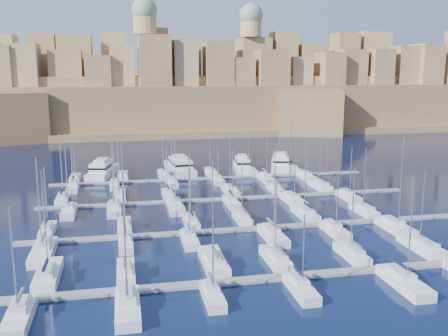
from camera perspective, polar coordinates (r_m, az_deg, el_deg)
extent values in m
plane|color=black|center=(103.59, 1.90, -5.00)|extent=(600.00, 600.00, 0.00)
cube|color=slate|center=(72.79, 8.28, -12.12)|extent=(84.00, 2.00, 0.40)
cube|color=slate|center=(92.43, 3.64, -6.90)|extent=(84.00, 2.00, 0.40)
cube|color=slate|center=(112.93, 0.71, -3.52)|extent=(84.00, 2.00, 0.40)
cube|color=slate|center=(133.92, -1.29, -1.18)|extent=(84.00, 2.00, 0.40)
cube|color=silver|center=(75.28, -19.46, -11.56)|extent=(3.11, 10.37, 1.72)
cube|color=silver|center=(73.88, -19.63, -11.00)|extent=(2.18, 4.67, 0.70)
cylinder|color=#9EA0A8|center=(73.18, -19.81, -5.69)|extent=(0.18, 0.18, 14.07)
cube|color=#0B1639|center=(73.02, -19.74, -10.39)|extent=(0.35, 4.15, 0.35)
cube|color=silver|center=(73.55, -11.14, -11.71)|extent=(2.49, 8.31, 1.62)
cube|color=silver|center=(72.34, -11.17, -11.11)|extent=(1.75, 3.74, 0.70)
cylinder|color=#9EA0A8|center=(71.76, -11.34, -6.94)|extent=(0.18, 0.18, 10.96)
cube|color=#0B1639|center=(71.57, -11.20, -10.46)|extent=(0.35, 3.33, 0.35)
cube|color=silver|center=(75.68, -1.20, -10.77)|extent=(3.21, 10.70, 1.73)
cube|color=silver|center=(74.26, -1.06, -10.20)|extent=(2.25, 4.81, 0.70)
cylinder|color=#9EA0A8|center=(73.53, -1.31, -4.68)|extent=(0.18, 0.18, 14.65)
cube|color=#595B60|center=(73.39, -0.98, -9.58)|extent=(0.35, 4.28, 0.35)
cube|color=silver|center=(77.25, 5.95, -10.39)|extent=(2.81, 9.36, 1.67)
cube|color=silver|center=(75.99, 6.18, -9.81)|extent=(1.97, 4.21, 0.70)
cylinder|color=#9EA0A8|center=(75.57, 5.94, -5.74)|extent=(0.18, 0.18, 11.13)
cube|color=#595B60|center=(75.20, 6.31, -9.18)|extent=(0.35, 3.75, 0.35)
cube|color=silver|center=(81.25, 14.37, -9.60)|extent=(2.57, 8.58, 1.63)
cube|color=silver|center=(80.13, 14.68, -9.02)|extent=(1.80, 3.86, 0.70)
cylinder|color=#9EA0A8|center=(79.38, 14.49, -4.58)|extent=(0.18, 0.18, 12.90)
cube|color=#595B60|center=(79.42, 14.86, -8.41)|extent=(0.35, 3.43, 0.35)
cube|color=silver|center=(87.99, 21.62, -8.39)|extent=(3.10, 10.32, 1.72)
cube|color=silver|center=(86.80, 22.05, -7.85)|extent=(2.17, 4.64, 0.70)
cylinder|color=#9EA0A8|center=(86.48, 21.76, -4.08)|extent=(0.18, 0.18, 11.73)
cube|color=#0B1639|center=(86.08, 22.30, -7.29)|extent=(0.35, 4.13, 0.35)
cube|color=silver|center=(64.92, -22.36, -15.57)|extent=(2.80, 9.33, 1.67)
cube|color=silver|center=(65.24, -22.29, -14.28)|extent=(1.96, 4.20, 0.70)
cylinder|color=#9EA0A8|center=(61.69, -22.94, -9.75)|extent=(0.18, 0.18, 12.75)
cube|color=#595B60|center=(65.23, -22.28, -13.27)|extent=(0.35, 3.73, 0.35)
cube|color=silver|center=(63.45, -10.96, -15.53)|extent=(2.96, 9.86, 1.69)
cube|color=silver|center=(63.81, -11.01, -14.17)|extent=(2.07, 4.44, 0.70)
cylinder|color=#9EA0A8|center=(59.88, -11.23, -8.98)|extent=(0.18, 0.18, 14.06)
cube|color=#595B60|center=(63.82, -11.05, -13.13)|extent=(0.35, 3.94, 0.35)
cube|color=silver|center=(65.29, -1.31, -14.56)|extent=(2.30, 7.67, 1.58)
cube|color=silver|center=(65.48, -1.44, -13.38)|extent=(1.61, 3.45, 0.70)
cylinder|color=#9EA0A8|center=(62.63, -1.27, -9.92)|extent=(0.18, 0.18, 10.04)
cube|color=#595B60|center=(65.40, -1.50, -12.40)|extent=(0.35, 3.07, 0.35)
cube|color=silver|center=(67.92, 8.81, -13.62)|extent=(2.46, 8.21, 1.61)
cube|color=silver|center=(68.15, 8.59, -12.46)|extent=(1.72, 3.69, 0.70)
cylinder|color=#9EA0A8|center=(65.40, 9.09, -9.25)|extent=(0.18, 0.18, 9.72)
cube|color=#0B1639|center=(68.09, 8.50, -11.52)|extent=(0.35, 3.28, 0.35)
cube|color=silver|center=(73.07, 19.91, -12.31)|extent=(3.04, 10.13, 1.71)
cube|color=silver|center=(73.40, 19.56, -11.16)|extent=(2.13, 4.56, 0.70)
cylinder|color=#9EA0A8|center=(70.24, 20.51, -7.19)|extent=(0.18, 0.18, 12.32)
cube|color=#0B1639|center=(73.42, 19.41, -10.26)|extent=(0.35, 4.05, 0.35)
cube|color=silver|center=(95.08, -19.49, -6.83)|extent=(2.40, 7.99, 1.60)
cube|color=silver|center=(93.99, -19.60, -6.31)|extent=(1.68, 3.60, 0.70)
cylinder|color=#9EA0A8|center=(93.81, -19.71, -3.15)|extent=(0.18, 0.18, 10.81)
cube|color=#0B1639|center=(93.31, -19.68, -5.77)|extent=(0.35, 3.20, 0.35)
cube|color=silver|center=(94.14, -11.31, -6.57)|extent=(2.44, 8.12, 1.61)
cube|color=silver|center=(93.03, -11.34, -6.04)|extent=(1.71, 3.65, 0.70)
cylinder|color=#9EA0A8|center=(92.93, -11.46, -3.01)|extent=(0.18, 0.18, 10.27)
cube|color=#0B1639|center=(92.34, -11.36, -5.50)|extent=(0.35, 3.25, 0.35)
cube|color=silver|center=(94.99, -3.80, -6.21)|extent=(2.49, 8.29, 1.61)
cube|color=silver|center=(93.87, -3.74, -5.68)|extent=(1.74, 3.73, 0.70)
cylinder|color=#9EA0A8|center=(93.56, -3.89, -2.07)|extent=(0.18, 0.18, 12.28)
cube|color=#0B1639|center=(93.17, -3.72, -5.14)|extent=(0.35, 3.31, 0.35)
cube|color=silver|center=(96.69, 2.09, -5.88)|extent=(2.44, 8.13, 1.61)
cube|color=silver|center=(95.60, 2.21, -5.36)|extent=(1.71, 3.66, 0.70)
cylinder|color=#9EA0A8|center=(95.48, 2.06, -2.34)|extent=(0.18, 0.18, 10.48)
cube|color=#595B60|center=(94.93, 2.27, -4.82)|extent=(0.35, 3.25, 0.35)
cube|color=silver|center=(101.20, 9.22, -5.21)|extent=(2.93, 9.78, 1.69)
cube|color=silver|center=(100.00, 9.44, -4.71)|extent=(2.05, 4.40, 0.70)
cylinder|color=#9EA0A8|center=(99.69, 9.27, -0.65)|extent=(0.18, 0.18, 14.56)
cube|color=#0B1639|center=(99.28, 9.56, -4.20)|extent=(0.35, 3.91, 0.35)
cube|color=silver|center=(105.79, 15.70, -4.79)|extent=(2.64, 8.80, 1.64)
cube|color=silver|center=(104.73, 15.96, -4.30)|extent=(1.85, 3.96, 0.70)
cylinder|color=#9EA0A8|center=(104.53, 15.79, -1.07)|extent=(0.18, 0.18, 12.20)
cube|color=#0B1639|center=(104.09, 16.10, -3.80)|extent=(0.35, 3.52, 0.35)
cube|color=silver|center=(84.24, -19.96, -9.14)|extent=(3.25, 10.84, 1.74)
cube|color=silver|center=(84.85, -19.92, -8.11)|extent=(2.28, 4.88, 0.70)
cylinder|color=#9EA0A8|center=(81.34, -20.40, -3.86)|extent=(0.18, 0.18, 14.57)
cube|color=#595B60|center=(85.03, -19.91, -7.32)|extent=(0.35, 4.34, 0.35)
cube|color=silver|center=(84.70, -11.15, -8.60)|extent=(2.34, 7.79, 1.59)
cube|color=silver|center=(85.07, -11.19, -7.70)|extent=(1.64, 3.51, 0.70)
cylinder|color=#9EA0A8|center=(82.33, -11.33, -4.31)|extent=(0.18, 0.18, 11.77)
cube|color=#0B1639|center=(85.11, -11.22, -6.94)|extent=(0.35, 3.12, 0.35)
cube|color=silver|center=(85.17, -3.96, -8.29)|extent=(2.44, 8.15, 1.61)
cube|color=silver|center=(85.56, -4.05, -7.38)|extent=(1.71, 3.67, 0.70)
cylinder|color=#9EA0A8|center=(82.77, -3.99, -3.95)|extent=(0.18, 0.18, 11.96)
cube|color=#595B60|center=(85.62, -4.09, -6.63)|extent=(0.35, 3.26, 0.35)
cube|color=silver|center=(87.24, 5.62, -7.81)|extent=(3.01, 10.02, 1.70)
cube|color=silver|center=(87.77, 5.45, -6.86)|extent=(2.10, 4.51, 0.70)
cylinder|color=#9EA0A8|center=(84.84, 5.81, -3.62)|extent=(0.18, 0.18, 11.73)
cube|color=#595B60|center=(87.90, 5.36, -6.11)|extent=(0.35, 4.01, 0.35)
cube|color=silver|center=(91.78, 12.55, -7.08)|extent=(2.64, 8.81, 1.64)
cube|color=silver|center=(92.19, 12.36, -6.22)|extent=(1.85, 3.96, 0.70)
cylinder|color=#9EA0A8|center=(89.67, 12.83, -3.38)|extent=(0.18, 0.18, 10.82)
cube|color=#0B1639|center=(92.27, 12.27, -5.52)|extent=(0.35, 3.52, 0.35)
cube|color=silver|center=(96.25, 19.08, -6.55)|extent=(3.15, 10.49, 1.72)
cube|color=silver|center=(96.76, 18.81, -5.69)|extent=(2.20, 4.72, 0.70)
cylinder|color=#9EA0A8|center=(93.62, 19.58, -1.52)|extent=(0.18, 0.18, 15.79)
cube|color=#0B1639|center=(96.91, 18.70, -5.01)|extent=(0.35, 4.19, 0.35)
cube|color=silver|center=(116.47, -17.92, -3.46)|extent=(2.67, 8.89, 1.64)
cube|color=silver|center=(115.33, -18.00, -3.00)|extent=(1.87, 4.00, 0.70)
cylinder|color=#9EA0A8|center=(115.24, -18.13, 0.38)|extent=(0.18, 0.18, 14.07)
cube|color=#0B1639|center=(114.66, -18.06, -2.55)|extent=(0.35, 3.56, 0.35)
cube|color=silver|center=(115.88, -11.86, -3.21)|extent=(2.79, 9.29, 1.66)
cube|color=silver|center=(114.70, -11.89, -2.75)|extent=(1.95, 4.18, 0.70)
cylinder|color=#9EA0A8|center=(114.77, -12.01, 0.39)|extent=(0.18, 0.18, 12.98)
cube|color=#595B60|center=(114.00, -11.91, -2.30)|extent=(0.35, 3.72, 0.35)
cube|color=silver|center=(115.66, -6.46, -3.09)|extent=(2.40, 8.00, 1.60)
cube|color=silver|center=(114.61, -6.44, -2.62)|extent=(1.68, 3.60, 0.70)
cylinder|color=#9EA0A8|center=(114.71, -6.54, -0.07)|extent=(0.18, 0.18, 10.63)
cube|color=#0B1639|center=(113.98, -6.43, -2.16)|extent=(0.35, 3.20, 0.35)
cube|color=silver|center=(118.43, 0.72, -2.66)|extent=(2.77, 9.24, 1.66)
cube|color=silver|center=(117.28, 0.82, -2.21)|extent=(1.94, 4.16, 0.70)
cylinder|color=#9EA0A8|center=(117.41, 0.69, 0.69)|extent=(0.18, 0.18, 12.26)
cube|color=#0B1639|center=(116.60, 0.87, -1.75)|extent=(0.35, 3.70, 0.35)
cube|color=silver|center=(120.54, 5.83, -2.49)|extent=(2.38, 7.93, 1.60)
cube|color=silver|center=(119.54, 5.95, -2.04)|extent=(1.67, 3.57, 0.70)
cylinder|color=#9EA0A8|center=(119.64, 5.83, 0.38)|extent=(0.18, 0.18, 10.51)
cube|color=#595B60|center=(118.94, 6.02, -1.59)|extent=(0.35, 3.17, 0.35)
cube|color=silver|center=(125.47, 10.90, -2.07)|extent=(2.99, 9.97, 1.70)
cube|color=silver|center=(124.31, 11.09, -1.63)|extent=(2.09, 4.49, 0.70)
cylinder|color=#9EA0A8|center=(124.52, 10.93, 1.17)|extent=(0.18, 0.18, 12.50)
cube|color=#0B1639|center=(123.64, 11.20, -1.21)|extent=(0.35, 3.99, 0.35)
cube|color=silver|center=(105.73, -17.29, -4.88)|extent=(2.68, 8.93, 1.65)
cube|color=silver|center=(106.28, -17.28, -4.14)|extent=(1.87, 4.02, 0.70)
cylinder|color=#9EA0A8|center=(103.62, -17.54, -1.16)|extent=(0.18, 0.18, 12.60)
cube|color=#0B1639|center=(106.45, -17.29, -3.54)|extent=(0.35, 3.57, 0.35)
cube|color=silver|center=(104.96, -12.42, -4.74)|extent=(2.80, 9.34, 1.67)
cube|color=silver|center=(105.55, -12.44, -3.99)|extent=(1.96, 4.20, 0.70)
cylinder|color=#9EA0A8|center=(102.69, -12.60, -0.66)|extent=(0.18, 0.18, 13.81)
cube|color=#595B60|center=(105.74, -12.46, -3.37)|extent=(0.35, 3.74, 0.35)
cube|color=silver|center=(104.97, -5.56, -4.51)|extent=(3.09, 10.31, 1.72)
cube|color=silver|center=(105.64, -5.64, -3.73)|extent=(2.17, 4.64, 0.70)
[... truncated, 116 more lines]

